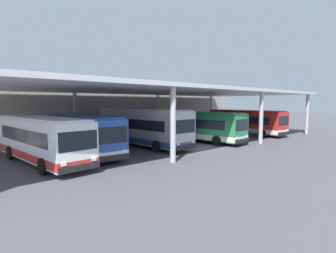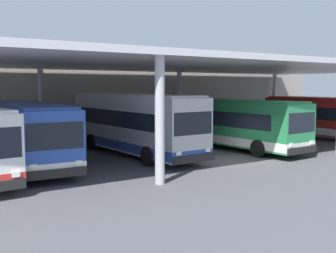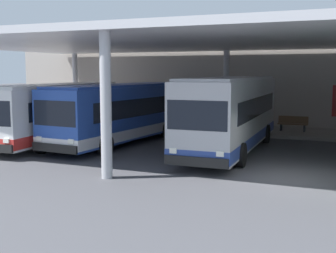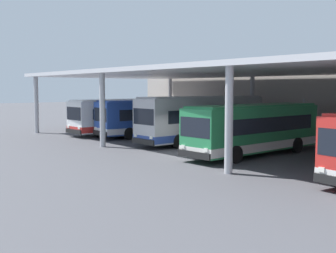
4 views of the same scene
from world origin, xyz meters
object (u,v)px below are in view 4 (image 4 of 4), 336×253
(bus_middle_bay, at_px, (202,119))
(bus_far_bay, at_px, (254,129))
(bus_second_bay, at_px, (155,117))
(bench_waiting, at_px, (282,131))
(banner_sign, at_px, (303,117))
(bus_nearest_bay, at_px, (124,116))

(bus_middle_bay, height_order, bus_far_bay, bus_middle_bay)
(bus_second_bay, height_order, bench_waiting, bus_second_bay)
(bus_far_bay, xyz_separation_m, banner_sign, (-1.86, 7.87, 0.32))
(bus_middle_bay, distance_m, bus_far_bay, 6.66)
(bus_second_bay, xyz_separation_m, banner_sign, (10.65, 6.35, 0.32))
(bus_nearest_bay, xyz_separation_m, bus_far_bay, (15.93, -0.52, 0.00))
(bus_nearest_bay, distance_m, banner_sign, 15.88)
(bus_middle_bay, distance_m, bench_waiting, 7.56)
(bus_second_bay, xyz_separation_m, bus_middle_bay, (6.03, 0.04, 0.19))
(bus_middle_bay, height_order, bench_waiting, bus_middle_bay)
(bus_far_bay, distance_m, bench_waiting, 9.87)
(bus_second_bay, bearing_deg, bench_waiting, 41.92)
(bus_nearest_bay, distance_m, bus_far_bay, 15.94)
(bus_nearest_bay, xyz_separation_m, bench_waiting, (11.47, 8.23, -0.99))
(bus_second_bay, distance_m, bench_waiting, 10.86)
(bus_nearest_bay, xyz_separation_m, bus_middle_bay, (9.46, 1.05, 0.19))
(bench_waiting, bearing_deg, bus_middle_bay, -105.62)
(bus_second_bay, relative_size, bus_middle_bay, 0.94)
(bus_second_bay, bearing_deg, banner_sign, 30.80)
(bus_nearest_bay, height_order, banner_sign, banner_sign)
(bus_middle_bay, relative_size, bus_far_bay, 1.07)
(bench_waiting, relative_size, banner_sign, 0.56)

